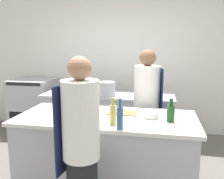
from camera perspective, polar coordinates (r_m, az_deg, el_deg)
name	(u,v)px	position (r m, az deg, el deg)	size (l,w,h in m)	color
wall_back	(130,60)	(4.88, 4.02, 6.82)	(8.00, 0.06, 2.80)	silver
prep_counter	(106,152)	(3.05, -1.29, -14.13)	(2.06, 0.92, 0.89)	#A8AAAF
pass_counter	(108,120)	(4.21, -0.94, -7.01)	(2.16, 0.66, 0.89)	#A8AAAF
oven_range	(34,105)	(5.19, -17.34, -3.36)	(0.80, 0.73, 1.02)	#A8AAAF
chef_at_prep_near	(81,150)	(2.23, -7.08, -13.53)	(0.35, 0.34, 1.63)	black
chef_at_stove	(147,108)	(3.59, 7.93, -4.12)	(0.41, 0.39, 1.64)	black
bottle_olive_oil	(120,117)	(2.46, 1.80, -6.29)	(0.07, 0.07, 0.31)	#2D5175
bottle_vinegar	(171,112)	(2.76, 13.27, -5.14)	(0.08, 0.08, 0.25)	#19471E
bottle_wine	(113,114)	(2.60, 0.18, -5.56)	(0.07, 0.07, 0.28)	#B2A84C
bowl_mixing_large	(150,114)	(2.87, 8.67, -5.61)	(0.20, 0.20, 0.08)	white
bowl_prep_small	(77,105)	(3.25, -8.07, -3.61)	(0.20, 0.20, 0.08)	#B7BABC
cup	(65,112)	(2.95, -10.63, -5.08)	(0.07, 0.07, 0.09)	white
cutting_board	(123,113)	(3.02, 2.46, -5.34)	(0.35, 0.22, 0.01)	olive
stockpot	(107,89)	(3.94, -1.18, 0.13)	(0.27, 0.27, 0.23)	#A8AAAF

